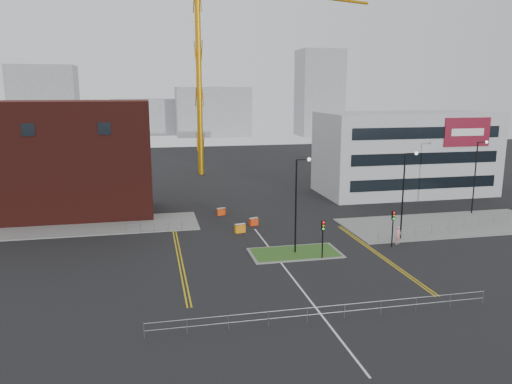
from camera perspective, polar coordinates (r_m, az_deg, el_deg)
ground at (r=40.31m, az=5.01°, el=-10.76°), size 200.00×200.00×0.00m
pavement_left at (r=60.18m, az=-20.20°, el=-3.77°), size 28.00×8.00×0.12m
pavement_right at (r=61.57m, az=20.99°, el=-3.49°), size 24.00×10.00×0.12m
island_kerb at (r=48.01m, az=4.49°, el=-6.96°), size 8.60×4.60×0.08m
grass_island at (r=48.00m, az=4.49°, el=-6.93°), size 8.00×4.00×0.12m
brick_building at (r=65.17m, az=-22.50°, el=3.30°), size 24.20×10.07×14.24m
office_block at (r=77.66m, az=16.61°, el=4.29°), size 25.00×12.20×12.00m
tower_crane at (r=94.34m, az=-3.35°, el=18.45°), size 50.09×19.23×38.39m
streetlamp_island at (r=46.64m, az=4.85°, el=-0.67°), size 1.46×0.36×9.18m
streetlamp_right_near at (r=53.10m, az=16.69°, el=0.39°), size 1.46×0.36×9.18m
streetlamp_right_far at (r=67.23m, az=23.93°, el=2.18°), size 1.46×0.36×9.18m
traffic_light_island at (r=46.03m, az=7.65°, el=-4.55°), size 0.28×0.33×3.65m
traffic_light_right at (r=50.95m, az=15.40°, el=-3.28°), size 0.28×0.33×3.65m
railing_front at (r=34.80m, az=8.02°, el=-13.21°), size 24.05×0.05×1.10m
railing_left at (r=55.50m, az=-11.55°, el=-3.82°), size 6.05×0.05×1.10m
railing_right at (r=58.57m, az=21.13°, el=-3.53°), size 19.05×5.05×1.10m
centre_line at (r=42.08m, az=4.20°, el=-9.75°), size 0.15×30.00×0.01m
yellow_left_a at (r=48.11m, az=-8.97°, el=-7.07°), size 0.12×24.00×0.01m
yellow_left_b at (r=48.12m, az=-8.62°, el=-7.06°), size 0.12×24.00×0.01m
yellow_right_a at (r=48.89m, az=13.68°, el=-6.96°), size 0.12×20.00×0.01m
yellow_right_b at (r=49.02m, az=14.00°, el=-6.93°), size 0.12×20.00×0.01m
skyline_a at (r=158.24m, az=-22.97°, el=9.21°), size 18.00×12.00×22.00m
skyline_b at (r=167.05m, az=-4.94°, el=9.13°), size 24.00×12.00×16.00m
skyline_c at (r=170.10m, az=7.25°, el=11.15°), size 14.00×12.00×28.00m
skyline_d at (r=175.81m, az=-11.24°, el=8.43°), size 30.00×12.00×12.00m
pedestrian at (r=52.37m, az=15.93°, el=-4.77°), size 0.80×0.68×1.85m
barrier_left at (r=54.44m, az=-1.84°, el=-4.12°), size 1.22×0.65×0.98m
barrier_mid at (r=61.94m, az=-4.00°, el=-2.22°), size 1.14×0.62×0.92m
barrier_right at (r=57.19m, az=-0.28°, el=-3.37°), size 1.14×0.70×0.91m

